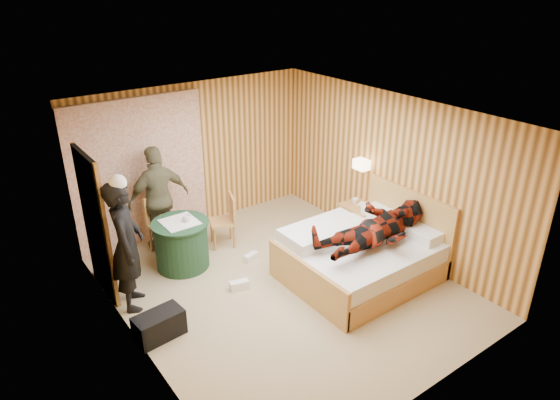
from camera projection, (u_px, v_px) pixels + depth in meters
floor at (281, 286)px, 7.15m from camera, size 4.20×5.00×0.01m
ceiling at (281, 115)px, 6.11m from camera, size 4.20×5.00×0.01m
wall_back at (195, 156)px, 8.47m from camera, size 4.20×0.02×2.50m
wall_left at (128, 256)px, 5.51m from camera, size 0.02×5.00×2.50m
wall_right at (390, 173)px, 7.75m from camera, size 0.02×5.00×2.50m
curtain at (140, 173)px, 7.90m from camera, size 2.20×0.08×2.40m
doorway at (95, 225)px, 6.65m from camera, size 0.06×0.90×2.05m
wall_lamp at (362, 164)px, 7.97m from camera, size 0.26×0.24×0.16m
bed at (361, 256)px, 7.28m from camera, size 2.10×1.66×1.14m
nightstand at (359, 222)px, 8.30m from camera, size 0.46×0.62×0.60m
round_table at (182, 244)px, 7.49m from camera, size 0.85×0.85×0.75m
chair_far at (160, 219)px, 7.90m from camera, size 0.55×0.55×0.93m
chair_near at (227, 217)px, 8.05m from camera, size 0.50×0.50×0.87m
duffel_bag at (159, 325)px, 6.09m from camera, size 0.62×0.37×0.34m
sneaker_left at (239, 285)px, 7.07m from camera, size 0.29×0.17×0.12m
sneaker_right at (251, 257)px, 7.77m from camera, size 0.26×0.16×0.11m
woman_standing at (127, 246)px, 6.40m from camera, size 0.66×0.77×1.80m
man_at_table at (159, 199)px, 7.81m from camera, size 1.02×0.44×1.72m
man_on_bed at (378, 220)px, 6.85m from camera, size 0.86×0.67×1.77m
book_lower at (363, 207)px, 8.14m from camera, size 0.23×0.26×0.02m
book_upper at (363, 206)px, 8.13m from camera, size 0.24×0.27×0.02m
cup_nightstand at (355, 201)px, 8.25m from camera, size 0.13×0.13×0.09m
cup_table at (187, 218)px, 7.33m from camera, size 0.14×0.14×0.10m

